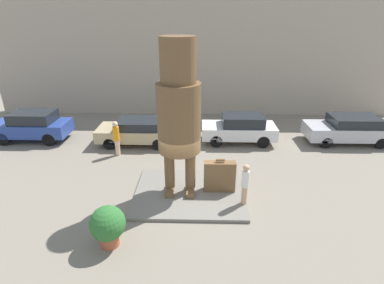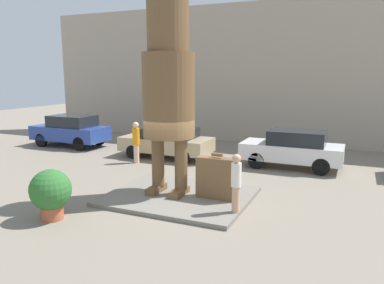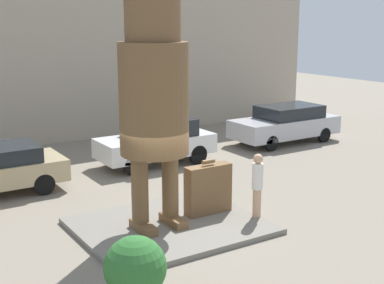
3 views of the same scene
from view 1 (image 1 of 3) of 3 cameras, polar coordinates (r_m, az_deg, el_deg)
The scene contains 12 objects.
ground_plane at distance 12.39m, azimuth -0.49°, elevation -9.82°, with size 60.00×60.00×0.00m, color gray.
pedestal at distance 12.35m, azimuth -0.49°, elevation -9.57°, with size 4.38×3.65×0.13m.
building_backdrop at distance 21.32m, azimuth 0.47°, elevation 15.60°, with size 28.00×0.60×7.77m.
statue_figure at distance 10.88m, azimuth -2.53°, elevation 6.46°, with size 1.61×1.61×5.97m.
giant_suitcase at distance 12.10m, azimuth 5.27°, elevation -6.52°, with size 1.26×0.37×1.43m.
tourist at distance 11.30m, azimuth 10.10°, elevation -7.65°, with size 0.28×0.28×1.65m.
parked_car_blue at distance 19.33m, azimuth -28.13°, elevation 2.82°, with size 4.16×1.78×1.69m.
parked_car_tan at distance 16.91m, azimuth -10.39°, elevation 2.14°, with size 4.24×1.87×1.41m.
parked_car_white at distance 17.01m, azimuth 9.06°, elevation 2.66°, with size 4.11×1.73×1.60m.
parked_car_silver at distance 18.95m, azimuth 27.80°, elevation 2.25°, with size 4.65×1.86×1.54m.
planter_pot at distance 9.93m, azimuth -15.76°, elevation -14.93°, with size 1.11×1.11×1.39m.
worker_hivis at distance 15.62m, azimuth -14.19°, elevation 0.92°, with size 0.31×0.31×1.83m.
Camera 1 is at (0.37, -10.35, 6.80)m, focal length 28.00 mm.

